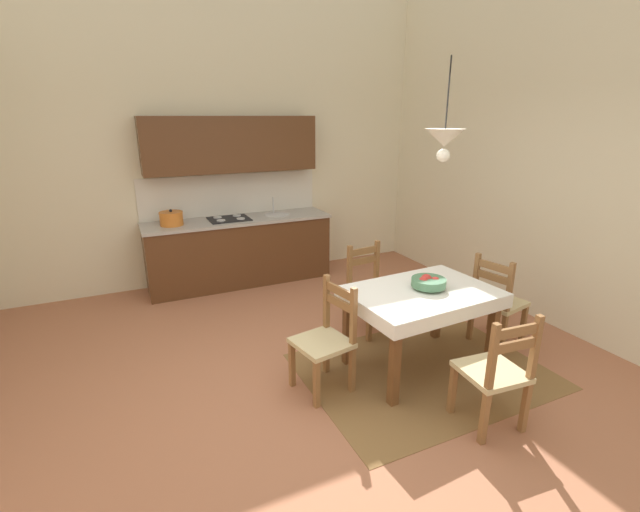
{
  "coord_description": "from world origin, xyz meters",
  "views": [
    {
      "loc": [
        -1.34,
        -2.88,
        2.21
      ],
      "look_at": [
        0.25,
        0.52,
        1.0
      ],
      "focal_mm": 24.7,
      "sensor_mm": 36.0,
      "label": 1
    }
  ],
  "objects_px": {
    "dining_table": "(421,305)",
    "pendant_lamp": "(445,139)",
    "dining_chair_window_side": "(497,302)",
    "dining_chair_tv_side": "(326,340)",
    "kitchen_cabinetry": "(237,221)",
    "dining_chair_kitchen_side": "(371,291)",
    "fruit_bowl": "(428,282)",
    "dining_chair_camera_side": "(495,373)"
  },
  "relations": [
    {
      "from": "fruit_bowl",
      "to": "pendant_lamp",
      "type": "height_order",
      "value": "pendant_lamp"
    },
    {
      "from": "dining_chair_camera_side",
      "to": "pendant_lamp",
      "type": "distance_m",
      "value": 1.84
    },
    {
      "from": "dining_table",
      "to": "pendant_lamp",
      "type": "bearing_deg",
      "value": 13.85
    },
    {
      "from": "dining_chair_window_side",
      "to": "dining_chair_tv_side",
      "type": "relative_size",
      "value": 1.0
    },
    {
      "from": "dining_chair_tv_side",
      "to": "dining_chair_camera_side",
      "type": "bearing_deg",
      "value": -47.05
    },
    {
      "from": "dining_chair_window_side",
      "to": "dining_chair_camera_side",
      "type": "bearing_deg",
      "value": -136.71
    },
    {
      "from": "kitchen_cabinetry",
      "to": "dining_table",
      "type": "xyz_separation_m",
      "value": [
        0.88,
        -2.83,
        -0.24
      ]
    },
    {
      "from": "fruit_bowl",
      "to": "dining_chair_tv_side",
      "type": "bearing_deg",
      "value": 176.65
    },
    {
      "from": "dining_chair_kitchen_side",
      "to": "pendant_lamp",
      "type": "distance_m",
      "value": 1.78
    },
    {
      "from": "dining_chair_window_side",
      "to": "fruit_bowl",
      "type": "distance_m",
      "value": 0.98
    },
    {
      "from": "dining_table",
      "to": "dining_chair_window_side",
      "type": "bearing_deg",
      "value": 2.23
    },
    {
      "from": "kitchen_cabinetry",
      "to": "dining_chair_kitchen_side",
      "type": "bearing_deg",
      "value": -66.33
    },
    {
      "from": "kitchen_cabinetry",
      "to": "dining_chair_tv_side",
      "type": "height_order",
      "value": "kitchen_cabinetry"
    },
    {
      "from": "dining_table",
      "to": "pendant_lamp",
      "type": "xyz_separation_m",
      "value": [
        0.14,
        0.03,
        1.41
      ]
    },
    {
      "from": "dining_chair_tv_side",
      "to": "dining_chair_kitchen_side",
      "type": "bearing_deg",
      "value": 40.47
    },
    {
      "from": "dining_chair_camera_side",
      "to": "kitchen_cabinetry",
      "type": "bearing_deg",
      "value": 103.2
    },
    {
      "from": "dining_table",
      "to": "dining_chair_tv_side",
      "type": "height_order",
      "value": "dining_chair_tv_side"
    },
    {
      "from": "dining_table",
      "to": "fruit_bowl",
      "type": "distance_m",
      "value": 0.21
    },
    {
      "from": "fruit_bowl",
      "to": "pendant_lamp",
      "type": "relative_size",
      "value": 0.37
    },
    {
      "from": "dining_chair_window_side",
      "to": "dining_chair_camera_side",
      "type": "xyz_separation_m",
      "value": [
        -0.99,
        -0.93,
        0.0
      ]
    },
    {
      "from": "kitchen_cabinetry",
      "to": "dining_chair_camera_side",
      "type": "distance_m",
      "value": 3.85
    },
    {
      "from": "pendant_lamp",
      "to": "dining_chair_tv_side",
      "type": "bearing_deg",
      "value": 178.33
    },
    {
      "from": "dining_chair_tv_side",
      "to": "dining_chair_camera_side",
      "type": "height_order",
      "value": "same"
    },
    {
      "from": "kitchen_cabinetry",
      "to": "dining_chair_tv_side",
      "type": "relative_size",
      "value": 2.64
    },
    {
      "from": "pendant_lamp",
      "to": "kitchen_cabinetry",
      "type": "bearing_deg",
      "value": 110.12
    },
    {
      "from": "dining_chair_tv_side",
      "to": "pendant_lamp",
      "type": "distance_m",
      "value": 1.9
    },
    {
      "from": "dining_chair_kitchen_side",
      "to": "pendant_lamp",
      "type": "relative_size",
      "value": 1.16
    },
    {
      "from": "dining_chair_window_side",
      "to": "dining_chair_camera_side",
      "type": "relative_size",
      "value": 1.0
    },
    {
      "from": "kitchen_cabinetry",
      "to": "pendant_lamp",
      "type": "height_order",
      "value": "pendant_lamp"
    },
    {
      "from": "dining_chair_tv_side",
      "to": "fruit_bowl",
      "type": "distance_m",
      "value": 1.04
    },
    {
      "from": "fruit_bowl",
      "to": "dining_chair_window_side",
      "type": "bearing_deg",
      "value": 1.87
    },
    {
      "from": "dining_chair_kitchen_side",
      "to": "kitchen_cabinetry",
      "type": "bearing_deg",
      "value": 113.67
    },
    {
      "from": "kitchen_cabinetry",
      "to": "pendant_lamp",
      "type": "distance_m",
      "value": 3.2
    },
    {
      "from": "dining_table",
      "to": "dining_chair_window_side",
      "type": "relative_size",
      "value": 1.41
    },
    {
      "from": "dining_chair_tv_side",
      "to": "dining_chair_kitchen_side",
      "type": "relative_size",
      "value": 1.0
    },
    {
      "from": "kitchen_cabinetry",
      "to": "dining_chair_window_side",
      "type": "height_order",
      "value": "kitchen_cabinetry"
    },
    {
      "from": "dining_chair_kitchen_side",
      "to": "dining_table",
      "type": "bearing_deg",
      "value": -89.63
    },
    {
      "from": "dining_chair_window_side",
      "to": "pendant_lamp",
      "type": "relative_size",
      "value": 1.16
    },
    {
      "from": "dining_chair_tv_side",
      "to": "dining_chair_camera_side",
      "type": "xyz_separation_m",
      "value": [
        0.89,
        -0.96,
        0.0
      ]
    },
    {
      "from": "fruit_bowl",
      "to": "dining_chair_camera_side",
      "type": "bearing_deg",
      "value": -95.0
    },
    {
      "from": "dining_table",
      "to": "dining_chair_kitchen_side",
      "type": "bearing_deg",
      "value": 90.37
    },
    {
      "from": "dining_table",
      "to": "pendant_lamp",
      "type": "height_order",
      "value": "pendant_lamp"
    }
  ]
}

